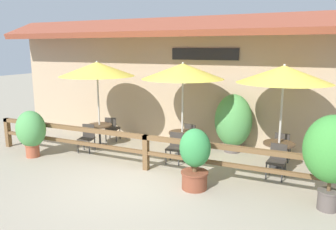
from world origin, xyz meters
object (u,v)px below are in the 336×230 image
object	(u,v)px
potted_plant_small_flowering	(195,157)
potted_plant_tall_tropical	(233,122)
chair_near_streetside	(87,137)
potted_plant_entrance_palm	(333,151)
potted_plant_broad_leaf	(31,131)
chair_middle_wallside	(192,135)
dining_table_near	(100,129)
patio_umbrella_near	(97,69)
dining_table_middle	(182,137)
patio_umbrella_far	(284,74)
chair_far_wallside	(282,145)
chair_middle_streetside	(175,146)
chair_far_streetside	(277,159)
chair_near_wallside	(112,128)
dining_table_far	(279,148)
patio_umbrella_middle	(183,71)

from	to	relation	value
potted_plant_small_flowering	potted_plant_tall_tropical	world-z (taller)	potted_plant_tall_tropical
chair_near_streetside	potted_plant_entrance_palm	xyz separation A→B (m)	(6.78, -1.10, 0.75)
potted_plant_broad_leaf	chair_middle_wallside	bearing A→B (deg)	33.19
dining_table_near	chair_near_streetside	xyz separation A→B (m)	(0.01, -0.67, -0.10)
patio_umbrella_near	potted_plant_entrance_palm	distance (m)	7.13
chair_near_streetside	potted_plant_tall_tropical	bearing A→B (deg)	12.84
dining_table_middle	patio_umbrella_far	size ratio (longest dim) A/B	0.29
chair_near_streetside	dining_table_middle	bearing A→B (deg)	6.21
chair_near_streetside	dining_table_middle	distance (m)	2.98
chair_far_wallside	dining_table_near	bearing A→B (deg)	12.80
chair_middle_streetside	chair_far_streetside	bearing A→B (deg)	-4.39
patio_umbrella_near	chair_near_wallside	xyz separation A→B (m)	(0.04, 0.67, -2.06)
chair_far_streetside	chair_far_wallside	bearing A→B (deg)	96.01
dining_table_far	potted_plant_broad_leaf	distance (m)	7.07
dining_table_far	potted_plant_small_flowering	size ratio (longest dim) A/B	0.58
patio_umbrella_middle	potted_plant_broad_leaf	bearing A→B (deg)	-153.64
chair_near_streetside	potted_plant_small_flowering	size ratio (longest dim) A/B	0.60
potted_plant_broad_leaf	potted_plant_entrance_palm	bearing A→B (deg)	-0.05
dining_table_middle	potted_plant_entrance_palm	bearing A→B (deg)	-26.84
chair_near_wallside	potted_plant_small_flowering	distance (m)	4.75
dining_table_near	chair_near_wallside	distance (m)	0.68
patio_umbrella_middle	chair_middle_streetside	size ratio (longest dim) A/B	3.29
potted_plant_entrance_palm	potted_plant_tall_tropical	xyz separation A→B (m)	(-2.63, 2.95, -0.26)
chair_far_wallside	patio_umbrella_near	bearing A→B (deg)	12.80
chair_near_streetside	chair_middle_wallside	world-z (taller)	same
patio_umbrella_far	chair_far_wallside	size ratio (longest dim) A/B	3.29
potted_plant_small_flowering	potted_plant_tall_tropical	bearing A→B (deg)	87.42
potted_plant_tall_tropical	dining_table_middle	bearing A→B (deg)	-143.67
chair_far_wallside	potted_plant_broad_leaf	distance (m)	7.33
chair_near_wallside	potted_plant_broad_leaf	size ratio (longest dim) A/B	0.61
potted_plant_small_flowering	chair_middle_streetside	bearing A→B (deg)	127.16
patio_umbrella_far	chair_far_wallside	distance (m)	2.17
patio_umbrella_near	chair_far_wallside	size ratio (longest dim) A/B	3.29
chair_middle_wallside	dining_table_far	size ratio (longest dim) A/B	1.04
patio_umbrella_near	chair_middle_wallside	size ratio (longest dim) A/B	3.29
dining_table_far	chair_near_wallside	bearing A→B (deg)	175.57
dining_table_near	patio_umbrella_middle	size ratio (longest dim) A/B	0.29
chair_near_streetside	chair_middle_streetside	size ratio (longest dim) A/B	1.00
chair_near_streetside	chair_near_wallside	bearing A→B (deg)	77.48
chair_far_wallside	patio_umbrella_far	bearing A→B (deg)	90.76
chair_far_wallside	potted_plant_entrance_palm	world-z (taller)	potted_plant_entrance_palm
chair_middle_streetside	chair_far_wallside	distance (m)	3.07
potted_plant_entrance_palm	patio_umbrella_far	bearing A→B (deg)	120.20
patio_umbrella_near	patio_umbrella_middle	world-z (taller)	same
chair_near_wallside	dining_table_middle	xyz separation A→B (m)	(2.81, -0.44, 0.10)
patio_umbrella_middle	potted_plant_entrance_palm	world-z (taller)	patio_umbrella_middle
patio_umbrella_middle	potted_plant_small_flowering	size ratio (longest dim) A/B	1.97
potted_plant_tall_tropical	chair_near_streetside	bearing A→B (deg)	-155.92
dining_table_near	potted_plant_small_flowering	bearing A→B (deg)	-25.44
dining_table_near	potted_plant_small_flowering	xyz separation A→B (m)	(4.02, -1.91, 0.20)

